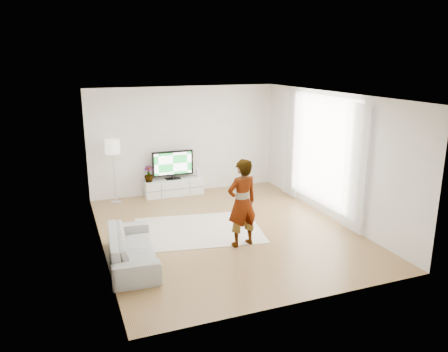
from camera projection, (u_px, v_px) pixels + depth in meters
name	position (u px, v px, depth m)	size (l,w,h in m)	color
floor	(226.00, 230.00, 9.15)	(6.00, 6.00, 0.00)	#A9834C
ceiling	(226.00, 95.00, 8.42)	(6.00, 6.00, 0.00)	white
wall_left	(98.00, 177.00, 7.92)	(0.02, 6.00, 2.80)	silver
wall_right	(331.00, 156.00, 9.65)	(0.02, 6.00, 2.80)	silver
wall_back	(185.00, 140.00, 11.49)	(5.00, 0.02, 2.80)	silver
wall_front	(304.00, 213.00, 6.08)	(5.00, 0.02, 2.80)	silver
window	(323.00, 151.00, 9.90)	(0.01, 2.60, 2.50)	white
curtain_near	(355.00, 169.00, 8.73)	(0.04, 0.70, 2.60)	white
curtain_far	(291.00, 145.00, 11.07)	(0.04, 0.70, 2.60)	white
media_console	(174.00, 187.00, 11.45)	(1.53, 0.43, 0.43)	white
television	(173.00, 164.00, 11.31)	(1.08, 0.21, 0.75)	black
game_console	(198.00, 173.00, 11.60)	(0.07, 0.16, 0.21)	white
potted_plant	(149.00, 174.00, 11.12)	(0.23, 0.23, 0.41)	#3F7238
rug	(198.00, 230.00, 9.15)	(2.60, 1.87, 0.01)	beige
player	(242.00, 203.00, 8.20)	(0.62, 0.41, 1.70)	#334772
sofa	(132.00, 248.00, 7.63)	(1.97, 0.77, 0.57)	#AAAAA5
floor_lamp	(113.00, 149.00, 10.57)	(0.35, 0.35, 1.60)	silver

